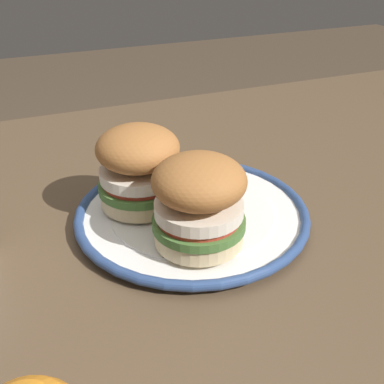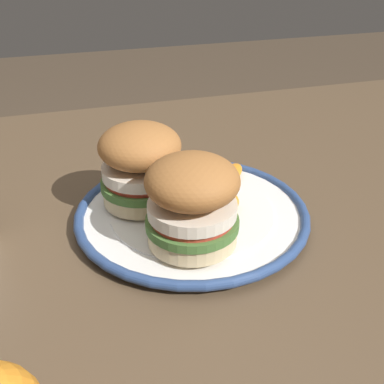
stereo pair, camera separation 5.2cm
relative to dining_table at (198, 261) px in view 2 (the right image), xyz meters
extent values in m
cube|color=brown|center=(0.00, 0.00, 0.08)|extent=(1.43, 0.82, 0.03)
cylinder|color=white|center=(0.02, 0.04, 0.10)|extent=(0.26, 0.26, 0.01)
torus|color=navy|center=(0.02, 0.04, 0.11)|extent=(0.29, 0.29, 0.01)
cylinder|color=white|center=(0.02, 0.04, 0.11)|extent=(0.20, 0.20, 0.00)
cylinder|color=beige|center=(0.04, 0.10, 0.12)|extent=(0.10, 0.10, 0.02)
cylinder|color=#477033|center=(0.04, 0.10, 0.14)|extent=(0.10, 0.10, 0.01)
cylinder|color=#BC3828|center=(0.04, 0.10, 0.14)|extent=(0.09, 0.09, 0.01)
cylinder|color=silver|center=(0.04, 0.10, 0.15)|extent=(0.10, 0.10, 0.01)
ellipsoid|color=#A36633|center=(0.04, 0.10, 0.19)|extent=(0.13, 0.13, 0.05)
cylinder|color=beige|center=(0.07, 0.00, 0.12)|extent=(0.10, 0.10, 0.02)
cylinder|color=#477033|center=(0.07, 0.00, 0.14)|extent=(0.10, 0.10, 0.01)
cylinder|color=#BC3828|center=(0.07, 0.00, 0.14)|extent=(0.09, 0.09, 0.01)
cylinder|color=silver|center=(0.07, 0.00, 0.15)|extent=(0.10, 0.10, 0.01)
ellipsoid|color=#A36633|center=(0.07, 0.00, 0.19)|extent=(0.11, 0.11, 0.05)
torus|color=orange|center=(-0.01, 0.04, 0.12)|extent=(0.08, 0.08, 0.01)
cylinder|color=#F4E5C6|center=(-0.01, 0.04, 0.12)|extent=(0.03, 0.03, 0.00)
ellipsoid|color=orange|center=(-0.05, -0.02, 0.12)|extent=(0.07, 0.08, 0.01)
camera|label=1|loc=(0.21, 0.49, 0.42)|focal=44.54mm
camera|label=2|loc=(0.16, 0.51, 0.42)|focal=44.54mm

